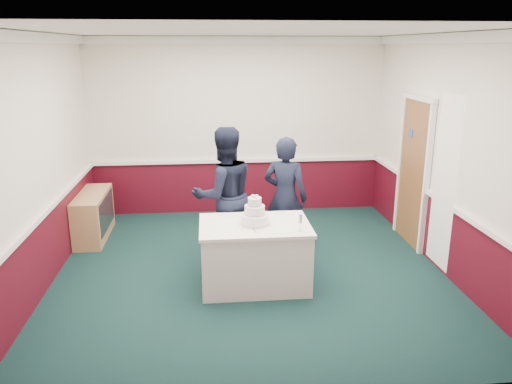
{
  "coord_description": "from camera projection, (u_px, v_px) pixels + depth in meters",
  "views": [
    {
      "loc": [
        -0.51,
        -5.99,
        2.83
      ],
      "look_at": [
        0.07,
        -0.1,
        1.1
      ],
      "focal_mm": 35.0,
      "sensor_mm": 36.0,
      "label": 1
    }
  ],
  "objects": [
    {
      "name": "ground",
      "position": [
        250.0,
        270.0,
        6.57
      ],
      "size": [
        5.0,
        5.0,
        0.0
      ],
      "primitive_type": "plane",
      "color": "#122B2A",
      "rests_on": "ground"
    },
    {
      "name": "room_shell",
      "position": [
        252.0,
        114.0,
        6.61
      ],
      "size": [
        5.0,
        5.0,
        3.0
      ],
      "color": "silver",
      "rests_on": "ground"
    },
    {
      "name": "sideboard",
      "position": [
        94.0,
        216.0,
        7.6
      ],
      "size": [
        0.41,
        1.2,
        0.7
      ],
      "color": "tan",
      "rests_on": "ground"
    },
    {
      "name": "cake_table",
      "position": [
        255.0,
        254.0,
        6.07
      ],
      "size": [
        1.32,
        0.92,
        0.79
      ],
      "color": "white",
      "rests_on": "ground"
    },
    {
      "name": "wedding_cake",
      "position": [
        255.0,
        215.0,
        5.93
      ],
      "size": [
        0.35,
        0.35,
        0.36
      ],
      "color": "white",
      "rests_on": "cake_table"
    },
    {
      "name": "cake_knife",
      "position": [
        254.0,
        230.0,
        5.77
      ],
      "size": [
        0.05,
        0.22,
        0.0
      ],
      "primitive_type": "cube",
      "rotation": [
        0.0,
        0.0,
        0.16
      ],
      "color": "silver",
      "rests_on": "cake_table"
    },
    {
      "name": "champagne_flute",
      "position": [
        300.0,
        219.0,
        5.71
      ],
      "size": [
        0.05,
        0.05,
        0.21
      ],
      "color": "silver",
      "rests_on": "cake_table"
    },
    {
      "name": "person_man",
      "position": [
        224.0,
        195.0,
        6.67
      ],
      "size": [
        1.06,
        0.93,
        1.84
      ],
      "primitive_type": "imported",
      "rotation": [
        0.0,
        0.0,
        3.45
      ],
      "color": "black",
      "rests_on": "ground"
    },
    {
      "name": "person_woman",
      "position": [
        285.0,
        197.0,
        6.82
      ],
      "size": [
        0.73,
        0.64,
        1.69
      ],
      "primitive_type": "imported",
      "rotation": [
        0.0,
        0.0,
        2.68
      ],
      "color": "black",
      "rests_on": "ground"
    }
  ]
}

